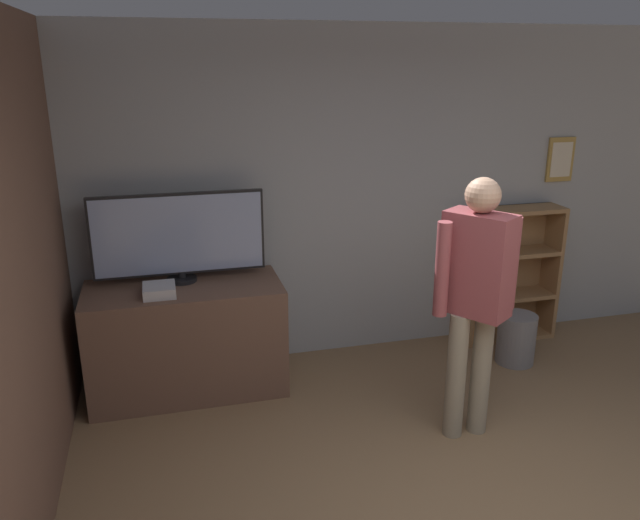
# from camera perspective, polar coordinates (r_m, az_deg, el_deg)

# --- Properties ---
(wall_back) EXTENTS (6.50, 0.09, 2.70)m
(wall_back) POSITION_cam_1_polar(r_m,az_deg,el_deg) (5.17, 3.10, 5.87)
(wall_back) COLOR #9EA3A8
(wall_back) RESTS_ON ground_plane
(wall_side_brick) EXTENTS (0.06, 4.49, 2.70)m
(wall_side_brick) POSITION_cam_1_polar(r_m,az_deg,el_deg) (3.57, -25.74, -1.45)
(wall_side_brick) COLOR brown
(wall_side_brick) RESTS_ON ground_plane
(tv_ledge) EXTENTS (1.43, 0.66, 0.84)m
(tv_ledge) POSITION_cam_1_polar(r_m,az_deg,el_deg) (4.83, -12.08, -7.05)
(tv_ledge) COLOR brown
(tv_ledge) RESTS_ON ground_plane
(television) EXTENTS (1.25, 0.22, 0.67)m
(television) POSITION_cam_1_polar(r_m,az_deg,el_deg) (4.68, -12.77, 2.14)
(television) COLOR black
(television) RESTS_ON tv_ledge
(game_console) EXTENTS (0.22, 0.24, 0.07)m
(game_console) POSITION_cam_1_polar(r_m,az_deg,el_deg) (4.53, -14.49, -2.70)
(game_console) COLOR silver
(game_console) RESTS_ON tv_ledge
(bookshelf) EXTENTS (0.86, 0.28, 1.21)m
(bookshelf) POSITION_cam_1_polar(r_m,az_deg,el_deg) (5.75, 16.18, -1.40)
(bookshelf) COLOR #997047
(bookshelf) RESTS_ON ground_plane
(person) EXTENTS (0.57, 0.47, 1.75)m
(person) POSITION_cam_1_polar(r_m,az_deg,el_deg) (4.06, 14.02, -2.58)
(person) COLOR gray
(person) RESTS_ON ground_plane
(waste_bin) EXTENTS (0.31, 0.31, 0.42)m
(waste_bin) POSITION_cam_1_polar(r_m,az_deg,el_deg) (5.47, 17.50, -6.88)
(waste_bin) COLOR gray
(waste_bin) RESTS_ON ground_plane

